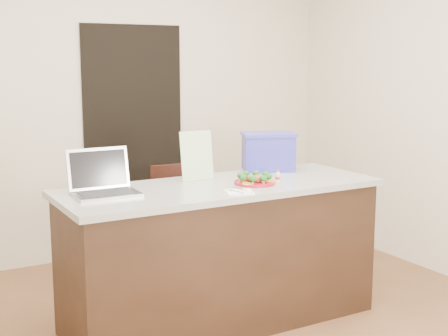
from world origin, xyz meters
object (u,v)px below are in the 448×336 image
laptop (102,182)px  blue_box (268,151)px  plate (255,182)px  chair (180,214)px  island (221,254)px  napkin (239,192)px  yogurt_bottle (278,177)px

laptop → blue_box: (1.29, 0.18, 0.06)m
blue_box → plate: bearing=-109.4°
chair → island: bearing=-94.6°
napkin → blue_box: blue_box is taller
island → blue_box: (0.56, 0.29, 0.59)m
napkin → chair: napkin is taller
island → yogurt_bottle: size_ratio=28.37×
laptop → yogurt_bottle: bearing=-8.9°
plate → yogurt_bottle: size_ratio=3.63×
blue_box → laptop: bearing=-148.3°
island → blue_box: 0.86m
island → plate: plate is taller
laptop → plate: bearing=-10.7°
blue_box → chair: 0.93m
plate → blue_box: blue_box is taller
plate → chair: 1.11m
napkin → island: bearing=86.2°
laptop → chair: laptop is taller
island → chair: (0.16, 0.93, 0.04)m
yogurt_bottle → island: bearing=166.0°
plate → yogurt_bottle: yogurt_bottle is taller
island → yogurt_bottle: yogurt_bottle is taller
island → plate: (0.20, -0.09, 0.47)m
blue_box → yogurt_bottle: bearing=-91.4°
blue_box → island: bearing=-128.8°
island → plate: bearing=-24.8°
napkin → laptop: 0.81m
island → napkin: (-0.02, -0.26, 0.46)m
island → napkin: napkin is taller
plate → yogurt_bottle: 0.18m
island → chair: island is taller
blue_box → chair: size_ratio=0.51×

